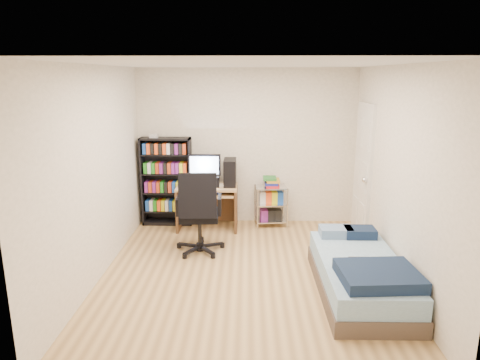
{
  "coord_description": "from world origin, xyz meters",
  "views": [
    {
      "loc": [
        0.03,
        -4.84,
        2.38
      ],
      "look_at": [
        -0.07,
        0.4,
        1.09
      ],
      "focal_mm": 32.0,
      "sensor_mm": 36.0,
      "label": 1
    }
  ],
  "objects_px": {
    "computer_desk": "(213,189)",
    "bed": "(361,275)",
    "office_chair": "(199,227)",
    "media_shelf": "(167,180)"
  },
  "relations": [
    {
      "from": "media_shelf",
      "to": "computer_desk",
      "type": "relative_size",
      "value": 1.25
    },
    {
      "from": "computer_desk",
      "to": "bed",
      "type": "xyz_separation_m",
      "value": [
        1.8,
        -2.11,
        -0.41
      ]
    },
    {
      "from": "computer_desk",
      "to": "office_chair",
      "type": "bearing_deg",
      "value": -96.8
    },
    {
      "from": "office_chair",
      "to": "bed",
      "type": "height_order",
      "value": "office_chair"
    },
    {
      "from": "bed",
      "to": "computer_desk",
      "type": "bearing_deg",
      "value": 130.54
    },
    {
      "from": "office_chair",
      "to": "media_shelf",
      "type": "bearing_deg",
      "value": 116.82
    },
    {
      "from": "computer_desk",
      "to": "office_chair",
      "type": "distance_m",
      "value": 1.03
    },
    {
      "from": "computer_desk",
      "to": "bed",
      "type": "height_order",
      "value": "computer_desk"
    },
    {
      "from": "media_shelf",
      "to": "office_chair",
      "type": "distance_m",
      "value": 1.39
    },
    {
      "from": "media_shelf",
      "to": "office_chair",
      "type": "height_order",
      "value": "media_shelf"
    }
  ]
}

